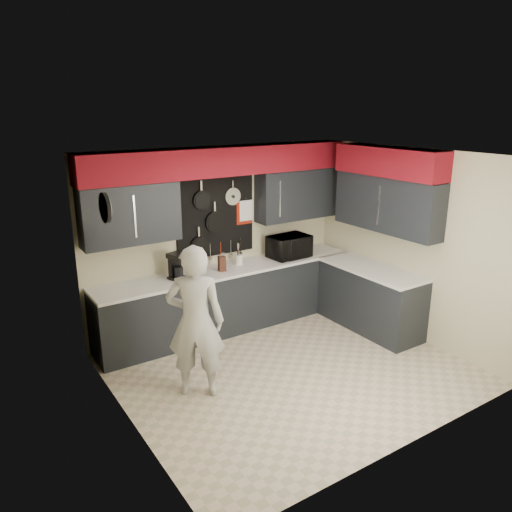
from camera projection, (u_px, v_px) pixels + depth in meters
ground at (290, 370)px, 6.15m from camera, size 4.00×4.00×0.00m
back_wall_assembly at (223, 190)px, 6.84m from camera, size 4.00×0.36×2.60m
right_wall_assembly at (390, 196)px, 6.76m from camera, size 0.36×3.50×2.60m
left_wall_assembly at (124, 303)px, 4.72m from camera, size 0.05×3.50×2.60m
base_cabinets at (271, 298)px, 7.17m from camera, size 3.95×2.20×0.92m
microwave at (289, 247)px, 7.48m from camera, size 0.62×0.44×0.33m
knife_block at (222, 264)px, 6.88m from camera, size 0.11×0.11×0.21m
utensil_crock at (239, 260)px, 7.18m from camera, size 0.11×0.11×0.14m
coffee_maker at (177, 265)px, 6.55m from camera, size 0.26×0.29×0.36m
person at (195, 322)px, 5.41m from camera, size 0.76×0.70×1.74m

